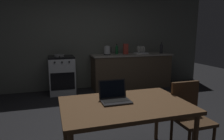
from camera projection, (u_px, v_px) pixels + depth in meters
name	position (u px, v px, depth m)	size (l,w,h in m)	color
ground_plane	(111.00, 129.00, 3.14)	(12.00, 12.00, 0.00)	black
back_wall	(94.00, 35.00, 5.34)	(6.40, 0.10, 2.82)	#5D6058
kitchen_counter	(131.00, 71.00, 5.45)	(2.16, 0.64, 0.91)	#4C3D2D
stove_oven	(62.00, 75.00, 4.93)	(0.60, 0.62, 0.91)	#B7BABF
dining_table	(125.00, 109.00, 2.18)	(1.36, 0.89, 0.72)	brown
chair	(189.00, 113.00, 2.48)	(0.40, 0.40, 0.87)	#4C331E
laptop	(115.00, 97.00, 2.23)	(0.32, 0.27, 0.22)	#232326
electric_kettle	(107.00, 51.00, 5.16)	(0.20, 0.17, 0.23)	black
bottle	(161.00, 48.00, 5.55)	(0.08, 0.08, 0.30)	#2D2D33
frying_pan	(59.00, 55.00, 4.80)	(0.25, 0.42, 0.05)	gray
cereal_box	(126.00, 49.00, 5.32)	(0.13, 0.05, 0.27)	#B2382D
dish_rack	(141.00, 52.00, 5.44)	(0.34, 0.26, 0.21)	silver
bottle_b	(117.00, 49.00, 5.31)	(0.08, 0.08, 0.26)	#19592D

